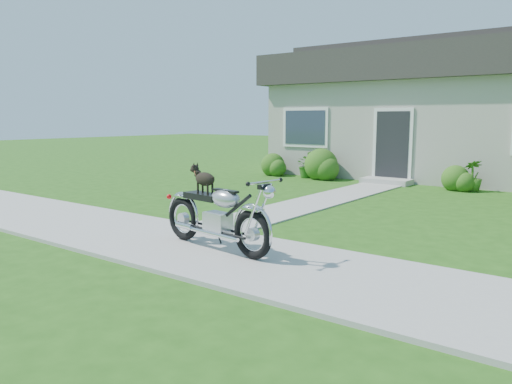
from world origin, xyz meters
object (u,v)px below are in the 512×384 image
house (475,110)px  potted_plant_left (305,165)px  potted_plant_right (473,176)px  motorcycle_with_dog (217,214)px

house → potted_plant_left: house is taller
house → potted_plant_right: house is taller
house → potted_plant_right: 3.96m
house → motorcycle_with_dog: bearing=-92.3°
house → potted_plant_right: bearing=-75.5°
potted_plant_right → potted_plant_left: bearing=180.0°
potted_plant_right → motorcycle_with_dog: size_ratio=0.37×
house → motorcycle_with_dog: size_ratio=5.68×
potted_plant_left → motorcycle_with_dog: 9.30m
house → potted_plant_left: bearing=-140.7°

